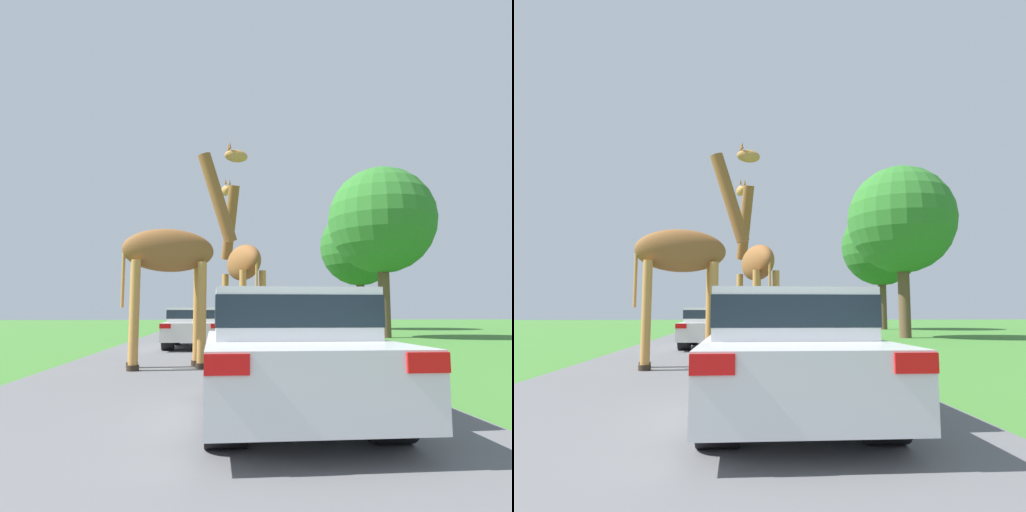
{
  "view_description": "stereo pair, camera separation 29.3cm",
  "coord_description": "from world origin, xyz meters",
  "views": [
    {
      "loc": [
        0.22,
        0.57,
        1.17
      ],
      "look_at": [
        1.33,
        12.52,
        2.67
      ],
      "focal_mm": 32.0,
      "sensor_mm": 36.0,
      "label": 1
    },
    {
      "loc": [
        0.51,
        0.55,
        1.17
      ],
      "look_at": [
        1.33,
        12.52,
        2.67
      ],
      "focal_mm": 32.0,
      "sensor_mm": 36.0,
      "label": 2
    }
  ],
  "objects": [
    {
      "name": "road",
      "position": [
        0.0,
        30.0,
        0.0
      ],
      "size": [
        6.4,
        120.0,
        0.0
      ],
      "color": "#5B5B5E",
      "rests_on": "ground"
    },
    {
      "name": "giraffe_near_road",
      "position": [
        0.94,
        12.68,
        2.45
      ],
      "size": [
        1.22,
        2.77,
        5.14
      ],
      "rotation": [
        0.0,
        0.0,
        0.3
      ],
      "color": "#B77F3D",
      "rests_on": "ground"
    },
    {
      "name": "giraffe_companion",
      "position": [
        -0.63,
        10.69,
        2.42
      ],
      "size": [
        2.83,
        1.07,
        5.16
      ],
      "rotation": [
        0.0,
        0.0,
        -1.38
      ],
      "color": "#B77F3D",
      "rests_on": "ground"
    },
    {
      "name": "car_lead_maroon",
      "position": [
        1.09,
        5.93,
        0.75
      ],
      "size": [
        1.87,
        3.93,
        1.44
      ],
      "color": "silver",
      "rests_on": "ground"
    },
    {
      "name": "car_queue_right",
      "position": [
        -0.45,
        16.65,
        0.72
      ],
      "size": [
        1.86,
        4.24,
        1.34
      ],
      "color": "silver",
      "rests_on": "ground"
    },
    {
      "name": "car_queue_left",
      "position": [
        1.41,
        28.01,
        0.73
      ],
      "size": [
        1.91,
        4.36,
        1.33
      ],
      "color": "#144C28",
      "rests_on": "ground"
    },
    {
      "name": "tree_left_edge",
      "position": [
        8.4,
        21.89,
        5.66
      ],
      "size": [
        5.21,
        5.21,
        8.3
      ],
      "color": "brown",
      "rests_on": "ground"
    },
    {
      "name": "tree_centre_back",
      "position": [
        10.92,
        33.08,
        6.0
      ],
      "size": [
        5.74,
        5.74,
        8.9
      ],
      "color": "brown",
      "rests_on": "ground"
    }
  ]
}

